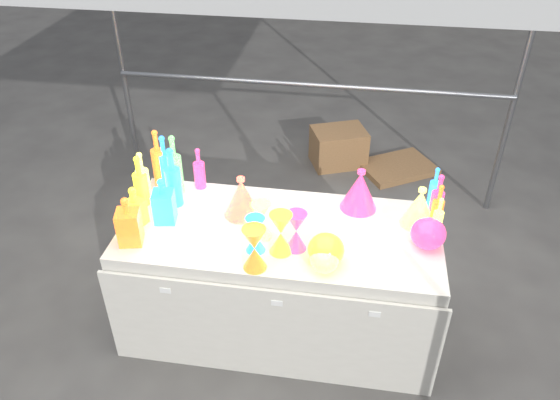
# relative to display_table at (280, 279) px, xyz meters

# --- Properties ---
(ground) EXTENTS (80.00, 80.00, 0.00)m
(ground) POSITION_rel_display_table_xyz_m (-0.00, 0.01, -0.37)
(ground) COLOR #5F5D58
(ground) RESTS_ON ground
(display_table) EXTENTS (1.84, 0.83, 0.75)m
(display_table) POSITION_rel_display_table_xyz_m (0.00, 0.00, 0.00)
(display_table) COLOR silver
(display_table) RESTS_ON ground
(cardboard_box_closed) EXTENTS (0.57, 0.49, 0.34)m
(cardboard_box_closed) POSITION_rel_display_table_xyz_m (0.23, 2.04, -0.20)
(cardboard_box_closed) COLOR olive
(cardboard_box_closed) RESTS_ON ground
(cardboard_box_flat) EXTENTS (0.78, 0.72, 0.05)m
(cardboard_box_flat) POSITION_rel_display_table_xyz_m (0.78, 2.00, -0.35)
(cardboard_box_flat) COLOR olive
(cardboard_box_flat) RESTS_ON ground
(bottle_0) EXTENTS (0.10, 0.10, 0.33)m
(bottle_0) POSITION_rel_display_table_xyz_m (-0.85, 0.13, 0.54)
(bottle_0) COLOR #D04F13
(bottle_0) RESTS_ON display_table
(bottle_1) EXTENTS (0.09, 0.09, 0.34)m
(bottle_1) POSITION_rel_display_table_xyz_m (-0.78, 0.36, 0.55)
(bottle_1) COLOR #198E33
(bottle_1) RESTS_ON display_table
(bottle_2) EXTENTS (0.09, 0.09, 0.38)m
(bottle_2) POSITION_rel_display_table_xyz_m (-0.82, 0.36, 0.57)
(bottle_2) COLOR gold
(bottle_2) RESTS_ON display_table
(bottle_3) EXTENTS (0.09, 0.09, 0.28)m
(bottle_3) POSITION_rel_display_table_xyz_m (-0.56, 0.36, 0.51)
(bottle_3) COLOR #1D48AA
(bottle_3) RESTS_ON display_table
(bottle_4) EXTENTS (0.09, 0.09, 0.33)m
(bottle_4) POSITION_rel_display_table_xyz_m (-0.85, 0.17, 0.54)
(bottle_4) COLOR #16768D
(bottle_4) RESTS_ON display_table
(bottle_5) EXTENTS (0.11, 0.11, 0.39)m
(bottle_5) POSITION_rel_display_table_xyz_m (-0.68, 0.29, 0.57)
(bottle_5) COLOR #A821A2
(bottle_5) RESTS_ON display_table
(bottle_7) EXTENTS (0.10, 0.10, 0.38)m
(bottle_7) POSITION_rel_display_table_xyz_m (-0.66, 0.16, 0.57)
(bottle_7) COLOR #198E33
(bottle_7) RESTS_ON display_table
(decanter_0) EXTENTS (0.12, 0.12, 0.25)m
(decanter_0) POSITION_rel_display_table_xyz_m (-0.81, -0.06, 0.50)
(decanter_0) COLOR #D04F13
(decanter_0) RESTS_ON display_table
(decanter_1) EXTENTS (0.15, 0.15, 0.29)m
(decanter_1) POSITION_rel_display_table_xyz_m (-0.78, -0.22, 0.52)
(decanter_1) COLOR gold
(decanter_1) RESTS_ON display_table
(decanter_2) EXTENTS (0.14, 0.14, 0.28)m
(decanter_2) POSITION_rel_display_table_xyz_m (-0.66, -0.01, 0.52)
(decanter_2) COLOR #198E33
(decanter_2) RESTS_ON display_table
(hourglass_0) EXTENTS (0.16, 0.16, 0.25)m
(hourglass_0) POSITION_rel_display_table_xyz_m (-0.08, -0.33, 0.50)
(hourglass_0) COLOR gold
(hourglass_0) RESTS_ON display_table
(hourglass_1) EXTENTS (0.12, 0.12, 0.23)m
(hourglass_1) POSITION_rel_display_table_xyz_m (0.11, -0.14, 0.49)
(hourglass_1) COLOR #1D48AA
(hourglass_1) RESTS_ON display_table
(hourglass_2) EXTENTS (0.12, 0.12, 0.22)m
(hourglass_2) POSITION_rel_display_table_xyz_m (-0.09, -0.07, 0.49)
(hourglass_2) COLOR #16768D
(hourglass_2) RESTS_ON display_table
(hourglass_4) EXTENTS (0.15, 0.15, 0.24)m
(hourglass_4) POSITION_rel_display_table_xyz_m (0.03, -0.18, 0.50)
(hourglass_4) COLOR #D04F13
(hourglass_4) RESTS_ON display_table
(hourglass_5) EXTENTS (0.14, 0.14, 0.21)m
(hourglass_5) POSITION_rel_display_table_xyz_m (-0.10, -0.19, 0.48)
(hourglass_5) COLOR #198E33
(hourglass_5) RESTS_ON display_table
(globe_0) EXTENTS (0.25, 0.25, 0.15)m
(globe_0) POSITION_rel_display_table_xyz_m (0.28, -0.23, 0.45)
(globe_0) COLOR #D04F13
(globe_0) RESTS_ON display_table
(globe_1) EXTENTS (0.16, 0.16, 0.12)m
(globe_1) POSITION_rel_display_table_xyz_m (0.28, -0.29, 0.43)
(globe_1) COLOR #16768D
(globe_1) RESTS_ON display_table
(globe_3) EXTENTS (0.24, 0.24, 0.15)m
(globe_3) POSITION_rel_display_table_xyz_m (0.80, -0.01, 0.45)
(globe_3) COLOR #1D48AA
(globe_3) RESTS_ON display_table
(lampshade_0) EXTENTS (0.25, 0.25, 0.25)m
(lampshade_0) POSITION_rel_display_table_xyz_m (-0.24, 0.12, 0.50)
(lampshade_0) COLOR yellow
(lampshade_0) RESTS_ON display_table
(lampshade_2) EXTENTS (0.27, 0.27, 0.26)m
(lampshade_2) POSITION_rel_display_table_xyz_m (0.43, 0.29, 0.51)
(lampshade_2) COLOR #1D48AA
(lampshade_2) RESTS_ON display_table
(lampshade_3) EXTENTS (0.20, 0.20, 0.24)m
(lampshade_3) POSITION_rel_display_table_xyz_m (0.77, 0.19, 0.49)
(lampshade_3) COLOR #16768D
(lampshade_3) RESTS_ON display_table
(bottle_8) EXTENTS (0.07, 0.07, 0.27)m
(bottle_8) POSITION_rel_display_table_xyz_m (0.86, 0.37, 0.51)
(bottle_8) COLOR #198E33
(bottle_8) RESTS_ON display_table
(bottle_9) EXTENTS (0.08, 0.08, 0.29)m
(bottle_9) POSITION_rel_display_table_xyz_m (0.86, 0.15, 0.52)
(bottle_9) COLOR gold
(bottle_9) RESTS_ON display_table
(bottle_10) EXTENTS (0.07, 0.07, 0.32)m
(bottle_10) POSITION_rel_display_table_xyz_m (0.86, 0.21, 0.54)
(bottle_10) COLOR #1D48AA
(bottle_10) RESTS_ON display_table
(bottle_11) EXTENTS (0.06, 0.06, 0.25)m
(bottle_11) POSITION_rel_display_table_xyz_m (0.86, 0.08, 0.50)
(bottle_11) COLOR #16768D
(bottle_11) RESTS_ON display_table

